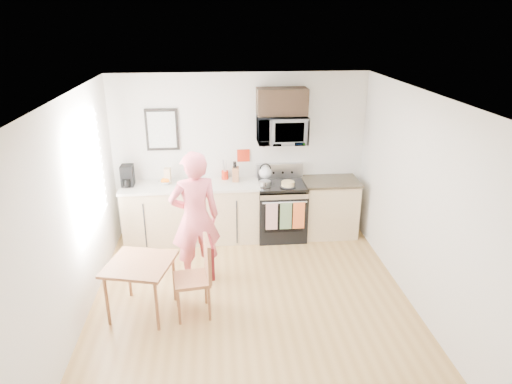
{
  "coord_description": "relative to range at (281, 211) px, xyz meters",
  "views": [
    {
      "loc": [
        -0.4,
        -4.7,
        3.39
      ],
      "look_at": [
        0.13,
        1.0,
        1.17
      ],
      "focal_mm": 32.0,
      "sensor_mm": 36.0,
      "label": 1
    }
  ],
  "objects": [
    {
      "name": "window",
      "position": [
        -2.59,
        -1.18,
        1.11
      ],
      "size": [
        0.06,
        1.4,
        1.5
      ],
      "color": "white",
      "rests_on": "left_wall"
    },
    {
      "name": "cabinet_left",
      "position": [
        -1.43,
        0.02,
        0.01
      ],
      "size": [
        2.1,
        0.6,
        0.9
      ],
      "primitive_type": "cube",
      "color": "tan",
      "rests_on": "floor"
    },
    {
      "name": "coffee_maker",
      "position": [
        -2.38,
        0.07,
        0.65
      ],
      "size": [
        0.18,
        0.27,
        0.32
      ],
      "rotation": [
        0.0,
        0.0,
        -0.01
      ],
      "color": "black",
      "rests_on": "countertop_left"
    },
    {
      "name": "countertop_right",
      "position": [
        0.8,
        0.02,
        0.48
      ],
      "size": [
        0.88,
        0.64,
        0.04
      ],
      "primitive_type": "cube",
      "color": "black",
      "rests_on": "cabinet_right"
    },
    {
      "name": "left_wall",
      "position": [
        -2.63,
        -1.98,
        0.86
      ],
      "size": [
        0.04,
        4.6,
        2.6
      ],
      "primitive_type": "cube",
      "color": "silver",
      "rests_on": "floor"
    },
    {
      "name": "upper_cabinet",
      "position": [
        -0.0,
        0.15,
        1.74
      ],
      "size": [
        0.76,
        0.35,
        0.4
      ],
      "primitive_type": "cube",
      "color": "black",
      "rests_on": "back_wall"
    },
    {
      "name": "chair",
      "position": [
        -1.21,
        -1.96,
        0.2
      ],
      "size": [
        0.51,
        0.47,
        0.98
      ],
      "rotation": [
        0.0,
        0.0,
        0.13
      ],
      "color": "brown",
      "rests_on": "floor"
    },
    {
      "name": "person",
      "position": [
        -1.32,
        -1.18,
        0.47
      ],
      "size": [
        0.75,
        0.57,
        1.82
      ],
      "primitive_type": "imported",
      "rotation": [
        0.0,
        0.0,
        3.37
      ],
      "color": "#E43E54",
      "rests_on": "floor"
    },
    {
      "name": "back_wall",
      "position": [
        -0.63,
        0.32,
        0.86
      ],
      "size": [
        4.0,
        0.04,
        2.6
      ],
      "primitive_type": "cube",
      "color": "silver",
      "rests_on": "floor"
    },
    {
      "name": "front_wall",
      "position": [
        -0.63,
        -4.28,
        0.86
      ],
      "size": [
        4.0,
        0.04,
        2.6
      ],
      "primitive_type": "cube",
      "color": "silver",
      "rests_on": "floor"
    },
    {
      "name": "range",
      "position": [
        0.0,
        0.0,
        0.0
      ],
      "size": [
        0.76,
        0.7,
        1.16
      ],
      "color": "black",
      "rests_on": "floor"
    },
    {
      "name": "right_wall",
      "position": [
        1.37,
        -1.98,
        0.86
      ],
      "size": [
        0.04,
        4.6,
        2.6
      ],
      "primitive_type": "cube",
      "color": "silver",
      "rests_on": "floor"
    },
    {
      "name": "bread_bag",
      "position": [
        -1.47,
        -0.2,
        0.56
      ],
      "size": [
        0.31,
        0.16,
        0.11
      ],
      "primitive_type": "cube",
      "rotation": [
        0.0,
        0.0,
        0.05
      ],
      "color": "tan",
      "rests_on": "countertop_left"
    },
    {
      "name": "kettle",
      "position": [
        -0.23,
        0.22,
        0.6
      ],
      "size": [
        0.21,
        0.21,
        0.26
      ],
      "color": "white",
      "rests_on": "range"
    },
    {
      "name": "wall_trivet",
      "position": [
        -0.58,
        0.31,
        0.86
      ],
      "size": [
        0.2,
        0.02,
        0.2
      ],
      "primitive_type": "cube",
      "color": "#AA220E",
      "rests_on": "back_wall"
    },
    {
      "name": "ceiling",
      "position": [
        -0.63,
        -1.98,
        2.16
      ],
      "size": [
        4.0,
        4.6,
        0.04
      ],
      "primitive_type": "cube",
      "color": "silver",
      "rests_on": "back_wall"
    },
    {
      "name": "floor",
      "position": [
        -0.63,
        -1.98,
        -0.44
      ],
      "size": [
        4.6,
        4.6,
        0.0
      ],
      "primitive_type": "plane",
      "color": "olive",
      "rests_on": "ground"
    },
    {
      "name": "cabinet_right",
      "position": [
        0.8,
        0.02,
        0.01
      ],
      "size": [
        0.84,
        0.6,
        0.9
      ],
      "primitive_type": "cube",
      "color": "tan",
      "rests_on": "floor"
    },
    {
      "name": "dining_table",
      "position": [
        -1.96,
        -1.89,
        0.17
      ],
      "size": [
        0.77,
        0.77,
        0.68
      ],
      "rotation": [
        0.0,
        0.0,
        -0.26
      ],
      "color": "brown",
      "rests_on": "floor"
    },
    {
      "name": "utensil_crock",
      "position": [
        -0.89,
        0.23,
        0.63
      ],
      "size": [
        0.11,
        0.11,
        0.33
      ],
      "color": "#AA220E",
      "rests_on": "countertop_left"
    },
    {
      "name": "cake",
      "position": [
        0.07,
        -0.16,
        0.53
      ],
      "size": [
        0.24,
        0.24,
        0.08
      ],
      "color": "black",
      "rests_on": "range"
    },
    {
      "name": "knife_block",
      "position": [
        -0.72,
        0.12,
        0.62
      ],
      "size": [
        0.11,
        0.15,
        0.22
      ],
      "primitive_type": "cube",
      "rotation": [
        0.0,
        0.0,
        -0.09
      ],
      "color": "brown",
      "rests_on": "countertop_left"
    },
    {
      "name": "microwave",
      "position": [
        -0.0,
        0.1,
        1.32
      ],
      "size": [
        0.76,
        0.51,
        0.42
      ],
      "primitive_type": "imported",
      "color": "#B5B5BA",
      "rests_on": "back_wall"
    },
    {
      "name": "wall_art",
      "position": [
        -1.83,
        0.3,
        1.31
      ],
      "size": [
        0.5,
        0.04,
        0.65
      ],
      "color": "black",
      "rests_on": "back_wall"
    },
    {
      "name": "countertop_left",
      "position": [
        -1.43,
        0.02,
        0.48
      ],
      "size": [
        2.14,
        0.64,
        0.04
      ],
      "primitive_type": "cube",
      "color": "beige",
      "rests_on": "cabinet_left"
    },
    {
      "name": "fruit_bowl",
      "position": [
        -1.82,
        0.1,
        0.54
      ],
      "size": [
        0.25,
        0.25,
        0.1
      ],
      "color": "white",
      "rests_on": "countertop_left"
    },
    {
      "name": "milk_carton",
      "position": [
        -1.78,
        0.11,
        0.63
      ],
      "size": [
        0.11,
        0.11,
        0.25
      ],
      "primitive_type": "cube",
      "rotation": [
        0.0,
        0.0,
        -0.18
      ],
      "color": "tan",
      "rests_on": "countertop_left"
    },
    {
      "name": "pot",
      "position": [
        -0.28,
        -0.13,
        0.53
      ],
      "size": [
        0.18,
        0.3,
        0.09
      ],
      "rotation": [
        0.0,
        0.0,
        -0.06
      ],
      "color": "#B5B5BA",
      "rests_on": "range"
    }
  ]
}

